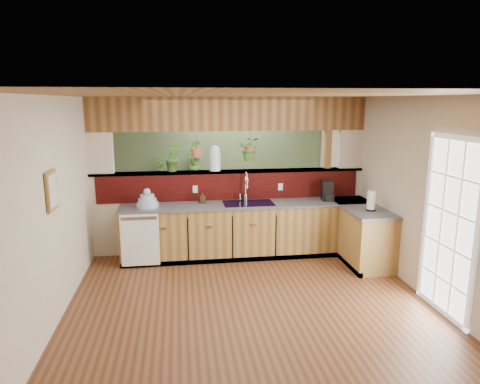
{
  "coord_description": "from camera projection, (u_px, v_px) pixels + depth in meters",
  "views": [
    {
      "loc": [
        -0.85,
        -5.73,
        2.53
      ],
      "look_at": [
        0.07,
        0.7,
        1.15
      ],
      "focal_mm": 32.0,
      "sensor_mm": 36.0,
      "label": 1
    }
  ],
  "objects": [
    {
      "name": "hanging_plant_b",
      "position": [
        250.0,
        139.0,
        7.15
      ],
      "size": [
        0.42,
        0.38,
        0.51
      ],
      "color": "brown",
      "rests_on": "header_beam"
    },
    {
      "name": "ceiling",
      "position": [
        242.0,
        96.0,
        5.65
      ],
      "size": [
        4.6,
        7.0,
        0.01
      ],
      "primitive_type": "cube",
      "color": "brown",
      "rests_on": "ground"
    },
    {
      "name": "dish_stack",
      "position": [
        147.0,
        201.0,
        6.69
      ],
      "size": [
        0.35,
        0.35,
        0.3
      ],
      "color": "#9FB1CE",
      "rests_on": "countertop"
    },
    {
      "name": "navy_sink",
      "position": [
        248.0,
        208.0,
        7.0
      ],
      "size": [
        0.82,
        0.5,
        0.18
      ],
      "color": "black",
      "rests_on": "countertop"
    },
    {
      "name": "floor_plant",
      "position": [
        246.0,
        213.0,
        8.55
      ],
      "size": [
        0.7,
        0.63,
        0.67
      ],
      "primitive_type": "imported",
      "rotation": [
        0.0,
        0.0,
        0.2
      ],
      "color": "#396824",
      "rests_on": "ground"
    },
    {
      "name": "hanging_plant_a",
      "position": [
        196.0,
        144.0,
        7.04
      ],
      "size": [
        0.23,
        0.19,
        0.48
      ],
      "color": "brown",
      "rests_on": "header_beam"
    },
    {
      "name": "countertop",
      "position": [
        284.0,
        230.0,
        7.06
      ],
      "size": [
        4.14,
        1.52,
        0.9
      ],
      "color": "olive",
      "rests_on": "ground"
    },
    {
      "name": "framed_print",
      "position": [
        52.0,
        191.0,
        4.78
      ],
      "size": [
        0.04,
        0.35,
        0.45
      ],
      "color": "olive",
      "rests_on": "wall_left"
    },
    {
      "name": "faucet",
      "position": [
        246.0,
        185.0,
        7.07
      ],
      "size": [
        0.22,
        0.22,
        0.5
      ],
      "color": "#B7B7B2",
      "rests_on": "countertop"
    },
    {
      "name": "shelf_plant_a",
      "position": [
        160.0,
        166.0,
        8.91
      ],
      "size": [
        0.24,
        0.2,
        0.39
      ],
      "primitive_type": "imported",
      "rotation": [
        0.0,
        0.0,
        -0.32
      ],
      "color": "#396824",
      "rests_on": "shelving_console"
    },
    {
      "name": "pass_through_partition",
      "position": [
        232.0,
        182.0,
        7.25
      ],
      "size": [
        4.6,
        0.21,
        2.6
      ],
      "color": "beige",
      "rests_on": "ground"
    },
    {
      "name": "soap_dispenser",
      "position": [
        202.0,
        197.0,
        6.97
      ],
      "size": [
        0.11,
        0.11,
        0.2
      ],
      "primitive_type": "imported",
      "rotation": [
        0.0,
        0.0,
        0.16
      ],
      "color": "#382714",
      "rests_on": "countertop"
    },
    {
      "name": "paper_towel",
      "position": [
        371.0,
        201.0,
        6.49
      ],
      "size": [
        0.15,
        0.15,
        0.33
      ],
      "color": "black",
      "rests_on": "countertop"
    },
    {
      "name": "dishwasher",
      "position": [
        140.0,
        240.0,
        6.53
      ],
      "size": [
        0.58,
        0.03,
        0.82
      ],
      "color": "white",
      "rests_on": "ground"
    },
    {
      "name": "wall_right",
      "position": [
        398.0,
        187.0,
        6.24
      ],
      "size": [
        0.02,
        7.0,
        2.6
      ],
      "primitive_type": "cube",
      "color": "beige",
      "rests_on": "ground"
    },
    {
      "name": "ground",
      "position": [
        242.0,
        280.0,
        6.19
      ],
      "size": [
        4.6,
        7.0,
        0.01
      ],
      "primitive_type": "cube",
      "color": "#58321B",
      "rests_on": "ground"
    },
    {
      "name": "header_beam",
      "position": [
        230.0,
        114.0,
        7.01
      ],
      "size": [
        4.6,
        0.15,
        0.55
      ],
      "primitive_type": "cube",
      "color": "brown",
      "rests_on": "ground"
    },
    {
      "name": "wall_left",
      "position": [
        69.0,
        197.0,
        5.6
      ],
      "size": [
        0.02,
        7.0,
        2.6
      ],
      "primitive_type": "cube",
      "color": "beige",
      "rests_on": "ground"
    },
    {
      "name": "coffee_maker",
      "position": [
        327.0,
        191.0,
        7.17
      ],
      "size": [
        0.18,
        0.3,
        0.33
      ],
      "rotation": [
        0.0,
        0.0,
        -0.2
      ],
      "color": "black",
      "rests_on": "countertop"
    },
    {
      "name": "shelf_plant_b",
      "position": [
        194.0,
        163.0,
        9.0
      ],
      "size": [
        0.33,
        0.33,
        0.47
      ],
      "primitive_type": "imported",
      "rotation": [
        0.0,
        0.0,
        0.31
      ],
      "color": "#396824",
      "rests_on": "shelving_console"
    },
    {
      "name": "shelving_console",
      "position": [
        179.0,
        198.0,
        9.11
      ],
      "size": [
        1.59,
        0.57,
        1.04
      ],
      "primitive_type": "cube",
      "rotation": [
        0.0,
        0.0,
        0.1
      ],
      "color": "black",
      "rests_on": "ground"
    },
    {
      "name": "glass_jar",
      "position": [
        215.0,
        158.0,
        7.13
      ],
      "size": [
        0.19,
        0.19,
        0.42
      ],
      "color": "silver",
      "rests_on": "pass_through_ledge"
    },
    {
      "name": "pass_through_ledge",
      "position": [
        230.0,
        171.0,
        7.21
      ],
      "size": [
        4.6,
        0.21,
        0.04
      ],
      "primitive_type": "cube",
      "color": "brown",
      "rests_on": "ground"
    },
    {
      "name": "wall_back",
      "position": [
        219.0,
        159.0,
        9.31
      ],
      "size": [
        4.6,
        0.02,
        2.6
      ],
      "primitive_type": "cube",
      "color": "beige",
      "rests_on": "ground"
    },
    {
      "name": "french_door",
      "position": [
        449.0,
        230.0,
        5.03
      ],
      "size": [
        0.06,
        1.02,
        2.16
      ],
      "primitive_type": "cube",
      "color": "white",
      "rests_on": "ground"
    },
    {
      "name": "sage_backwall",
      "position": [
        219.0,
        159.0,
        9.29
      ],
      "size": [
        4.55,
        0.02,
        2.55
      ],
      "primitive_type": "cube",
      "color": "#58724E",
      "rests_on": "ground"
    },
    {
      "name": "wall_front",
      "position": [
        328.0,
        314.0,
        2.53
      ],
      "size": [
        4.6,
        0.02,
        2.6
      ],
      "primitive_type": "cube",
      "color": "beige",
      "rests_on": "ground"
    },
    {
      "name": "ledge_plant_left",
      "position": [
        173.0,
        157.0,
        7.03
      ],
      "size": [
        0.31,
        0.28,
        0.48
      ],
      "primitive_type": "imported",
      "rotation": [
        0.0,
        0.0,
        -0.29
      ],
      "color": "#396824",
      "rests_on": "pass_through_ledge"
    }
  ]
}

